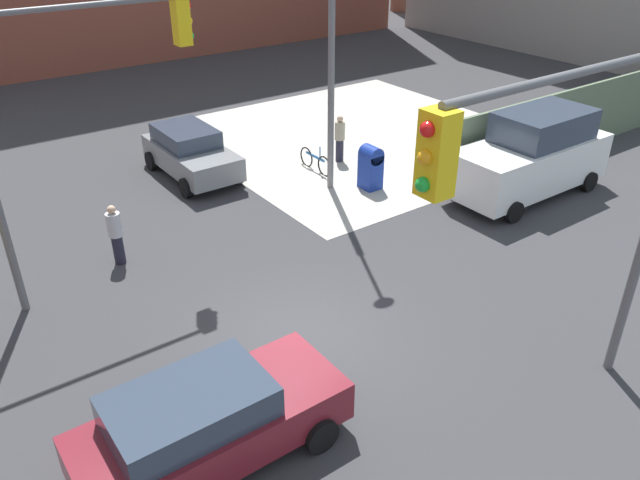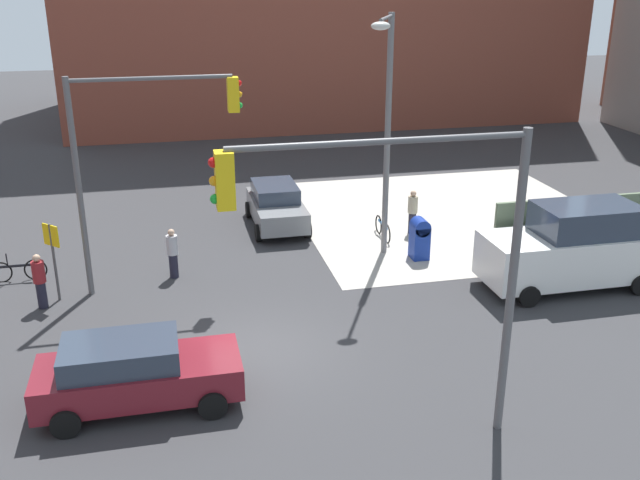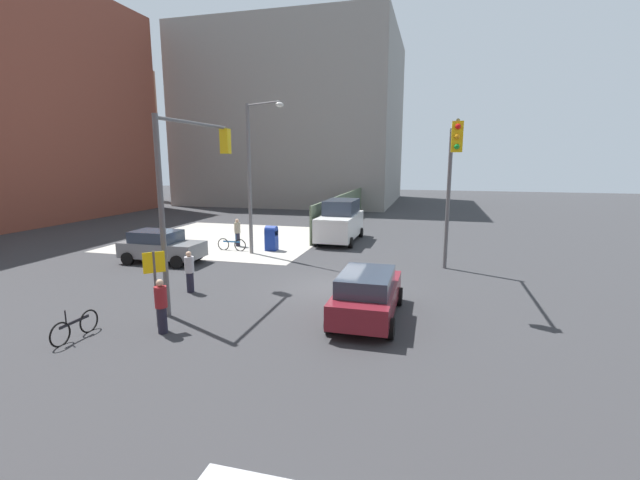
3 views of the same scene
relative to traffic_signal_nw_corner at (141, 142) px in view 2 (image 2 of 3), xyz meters
The scene contains 15 objects.
ground_plane 6.96m from the traffic_signal_nw_corner, 59.50° to the right, with size 120.00×120.00×0.00m, color #333335.
sidewalk_corner 13.31m from the traffic_signal_nw_corner, 21.12° to the left, with size 12.00×12.00×0.01m, color #ADA89E.
traffic_signal_nw_corner is the anchor object (origin of this frame).
traffic_signal_se_corner 10.23m from the traffic_signal_nw_corner, 61.59° to the right, with size 5.93×0.36×6.50m.
street_lamp_corner 7.75m from the traffic_signal_nw_corner, ahead, with size 1.41×2.45×8.00m.
warning_sign_two_way 4.05m from the traffic_signal_nw_corner, behind, with size 0.48×0.48×2.40m.
mailbox_blue 9.66m from the traffic_signal_nw_corner, ahead, with size 0.56×0.64×1.43m.
coupe_gray 7.66m from the traffic_signal_nw_corner, 45.76° to the left, with size 2.02×4.05×1.62m.
sedan_maroon 7.44m from the traffic_signal_nw_corner, 93.60° to the right, with size 4.50×2.02×1.62m.
van_white_delivery 13.32m from the traffic_signal_nw_corner, 12.08° to the right, with size 5.40×2.32×2.62m.
pedestrian_crossing 3.87m from the traffic_signal_nw_corner, 47.10° to the left, with size 0.36×0.36×1.63m.
pedestrian_waiting 10.57m from the traffic_signal_nw_corner, 17.06° to the left, with size 0.36×0.36×1.67m.
pedestrian_walking_north 4.93m from the traffic_signal_nw_corner, 167.47° to the right, with size 0.36×0.36×1.66m.
bicycle_leaning_on_fence 9.66m from the traffic_signal_nw_corner, 18.10° to the left, with size 0.05×1.75×0.97m.
bicycle_at_crosswalk 6.13m from the traffic_signal_nw_corner, 160.14° to the left, with size 1.75×0.05×0.97m.
Camera 2 is at (-2.08, -16.25, 9.17)m, focal length 40.00 mm.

